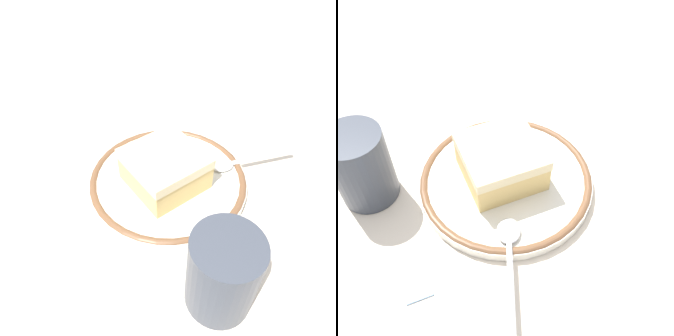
{
  "view_description": "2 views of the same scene",
  "coord_description": "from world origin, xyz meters",
  "views": [
    {
      "loc": [
        -0.14,
        0.3,
        0.35
      ],
      "look_at": [
        0.02,
        0.02,
        0.03
      ],
      "focal_mm": 34.82,
      "sensor_mm": 36.0,
      "label": 1
    },
    {
      "loc": [
        -0.22,
        -0.2,
        0.41
      ],
      "look_at": [
        0.02,
        0.02,
        0.03
      ],
      "focal_mm": 42.37,
      "sensor_mm": 36.0,
      "label": 2
    }
  ],
  "objects": [
    {
      "name": "sugar_packet",
      "position": [
        -0.15,
        -0.0,
        0.0
      ],
      "size": [
        0.05,
        0.06,
        0.01
      ],
      "primitive_type": "cube",
      "rotation": [
        0.0,
        0.0,
        1.16
      ],
      "color": "#8CB2E0",
      "rests_on": "placemat"
    },
    {
      "name": "plate",
      "position": [
        0.02,
        0.02,
        0.01
      ],
      "size": [
        0.22,
        0.22,
        0.02
      ],
      "color": "silver",
      "rests_on": "placemat"
    },
    {
      "name": "spoon",
      "position": [
        -0.06,
        -0.06,
        0.02
      ],
      "size": [
        0.11,
        0.11,
        0.01
      ],
      "color": "silver",
      "rests_on": "plate"
    },
    {
      "name": "cup",
      "position": [
        -0.11,
        0.14,
        0.04
      ],
      "size": [
        0.07,
        0.07,
        0.1
      ],
      "color": "#383D47",
      "rests_on": "placemat"
    },
    {
      "name": "cake_slice",
      "position": [
        0.02,
        0.03,
        0.04
      ],
      "size": [
        0.13,
        0.12,
        0.05
      ],
      "color": "#DBB76B",
      "rests_on": "plate"
    },
    {
      "name": "placemat",
      "position": [
        0.0,
        0.0,
        0.0
      ],
      "size": [
        0.42,
        0.37,
        0.0
      ],
      "primitive_type": "cube",
      "color": "beige",
      "rests_on": "ground_plane"
    },
    {
      "name": "ground_plane",
      "position": [
        0.0,
        0.0,
        0.0
      ],
      "size": [
        2.4,
        2.4,
        0.0
      ],
      "primitive_type": "plane",
      "color": "#B7B2A8"
    }
  ]
}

